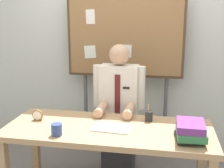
# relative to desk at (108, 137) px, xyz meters

# --- Properties ---
(back_wall) EXTENTS (6.40, 0.08, 2.70)m
(back_wall) POSITION_rel_desk_xyz_m (0.00, 1.20, 0.68)
(back_wall) COLOR silver
(back_wall) RESTS_ON ground_plane
(desk) EXTENTS (1.83, 0.74, 0.75)m
(desk) POSITION_rel_desk_xyz_m (0.00, 0.00, 0.00)
(desk) COLOR tan
(desk) RESTS_ON ground_plane
(person) EXTENTS (0.55, 0.56, 1.42)m
(person) POSITION_rel_desk_xyz_m (0.00, 0.59, -0.00)
(person) COLOR #2D2D33
(person) RESTS_ON ground_plane
(bulletin_board) EXTENTS (1.35, 0.09, 1.97)m
(bulletin_board) POSITION_rel_desk_xyz_m (-0.00, 1.00, 0.78)
(bulletin_board) COLOR #4C3823
(bulletin_board) RESTS_ON ground_plane
(book_stack) EXTENTS (0.24, 0.30, 0.15)m
(book_stack) POSITION_rel_desk_xyz_m (0.69, -0.15, 0.17)
(book_stack) COLOR #262626
(book_stack) RESTS_ON desk
(open_notebook) EXTENTS (0.35, 0.25, 0.01)m
(open_notebook) POSITION_rel_desk_xyz_m (0.04, -0.02, 0.09)
(open_notebook) COLOR silver
(open_notebook) RESTS_ON desk
(desk_clock) EXTENTS (0.10, 0.04, 0.10)m
(desk_clock) POSITION_rel_desk_xyz_m (-0.68, 0.05, 0.13)
(desk_clock) COLOR olive
(desk_clock) RESTS_ON desk
(coffee_mug) EXTENTS (0.09, 0.09, 0.10)m
(coffee_mug) POSITION_rel_desk_xyz_m (-0.38, -0.25, 0.14)
(coffee_mug) COLOR #334C8C
(coffee_mug) RESTS_ON desk
(pen_holder) EXTENTS (0.07, 0.07, 0.16)m
(pen_holder) POSITION_rel_desk_xyz_m (0.34, 0.22, 0.14)
(pen_holder) COLOR #262626
(pen_holder) RESTS_ON desk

